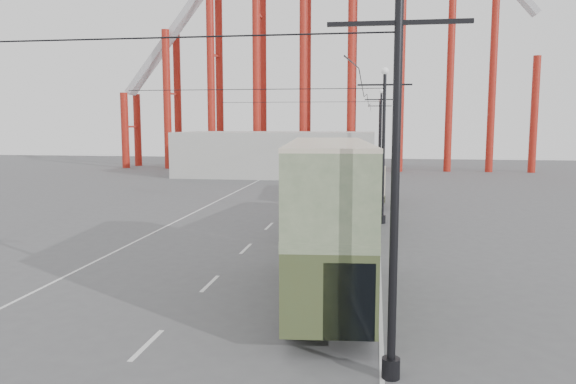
% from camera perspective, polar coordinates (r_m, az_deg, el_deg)
% --- Properties ---
extents(ground, '(160.00, 160.00, 0.00)m').
position_cam_1_polar(ground, '(17.92, -8.57, -12.90)').
color(ground, '#505053').
rests_on(ground, ground).
extents(road_markings, '(12.52, 120.00, 0.01)m').
position_cam_1_polar(road_markings, '(36.75, -0.65, -2.45)').
color(road_markings, silver).
rests_on(road_markings, ground).
extents(lamp_post_near, '(3.20, 0.44, 10.80)m').
position_cam_1_polar(lamp_post_near, '(13.17, 11.17, 14.63)').
color(lamp_post_near, black).
rests_on(lamp_post_near, ground).
extents(lamp_post_mid, '(3.20, 0.44, 9.32)m').
position_cam_1_polar(lamp_post_mid, '(34.08, 9.67, 4.60)').
color(lamp_post_mid, black).
rests_on(lamp_post_mid, ground).
extents(lamp_post_far, '(3.20, 0.44, 9.32)m').
position_cam_1_polar(lamp_post_far, '(56.06, 9.38, 5.55)').
color(lamp_post_far, black).
rests_on(lamp_post_far, ground).
extents(lamp_post_distant, '(3.20, 0.44, 9.32)m').
position_cam_1_polar(lamp_post_distant, '(78.06, 9.26, 5.96)').
color(lamp_post_distant, black).
rests_on(lamp_post_distant, ground).
extents(fairground_shed, '(22.00, 10.00, 5.00)m').
position_cam_1_polar(fairground_shed, '(64.12, -1.15, 3.88)').
color(fairground_shed, '#B0B0AA').
rests_on(fairground_shed, ground).
extents(double_decker_bus, '(3.48, 10.36, 5.46)m').
position_cam_1_polar(double_decker_bus, '(19.12, 4.09, -2.08)').
color(double_decker_bus, '#414A27').
rests_on(double_decker_bus, ground).
extents(single_decker_green, '(3.85, 11.29, 3.13)m').
position_cam_1_polar(single_decker_green, '(31.71, 5.53, -0.80)').
color(single_decker_green, '#637555').
rests_on(single_decker_green, ground).
extents(single_decker_cream, '(3.78, 10.25, 3.11)m').
position_cam_1_polar(single_decker_cream, '(43.87, 7.31, 1.35)').
color(single_decker_cream, beige).
rests_on(single_decker_cream, ground).
extents(pedestrian, '(0.79, 0.58, 2.00)m').
position_cam_1_polar(pedestrian, '(29.25, 3.32, -2.96)').
color(pedestrian, black).
rests_on(pedestrian, ground).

